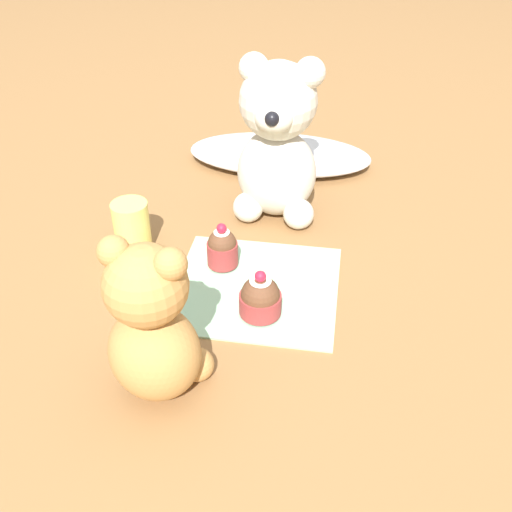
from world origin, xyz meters
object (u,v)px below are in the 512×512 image
at_px(cupcake_near_tan_bear, 260,298).
at_px(juice_glass, 132,227).
at_px(teddy_bear_cream, 279,142).
at_px(teddy_bear_tan, 153,326).
at_px(cupcake_near_cream_bear, 222,248).

height_order(cupcake_near_tan_bear, juice_glass, juice_glass).
height_order(teddy_bear_cream, cupcake_near_tan_bear, teddy_bear_cream).
distance_m(teddy_bear_cream, teddy_bear_tan, 0.41).
relative_size(teddy_bear_cream, cupcake_near_tan_bear, 3.92).
distance_m(teddy_bear_cream, cupcake_near_tan_bear, 0.28).
bearing_deg(juice_glass, teddy_bear_tan, -65.60).
distance_m(cupcake_near_cream_bear, cupcake_near_tan_bear, 0.12).
distance_m(teddy_bear_tan, cupcake_near_tan_bear, 0.18).
bearing_deg(teddy_bear_cream, juice_glass, -139.99).
bearing_deg(teddy_bear_cream, cupcake_near_cream_bear, -104.92).
bearing_deg(teddy_bear_tan, cupcake_near_cream_bear, -85.48).
relative_size(teddy_bear_cream, cupcake_near_cream_bear, 3.82).
relative_size(cupcake_near_cream_bear, cupcake_near_tan_bear, 1.03).
height_order(teddy_bear_cream, juice_glass, teddy_bear_cream).
height_order(teddy_bear_cream, teddy_bear_tan, teddy_bear_cream).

